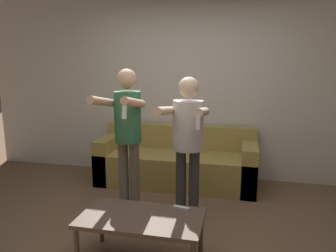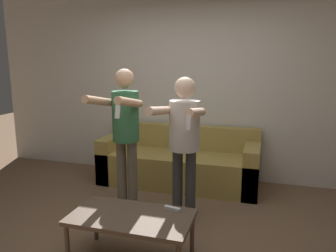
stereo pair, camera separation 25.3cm
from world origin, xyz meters
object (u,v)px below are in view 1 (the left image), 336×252
(person_standing_right, at_px, (188,134))
(coffee_table, at_px, (141,221))
(couch, at_px, (177,164))
(remote_on_table, at_px, (181,208))
(person_standing_left, at_px, (127,127))

(person_standing_right, bearing_deg, coffee_table, -106.99)
(person_standing_right, bearing_deg, couch, 106.92)
(person_standing_right, distance_m, coffee_table, 1.04)
(coffee_table, bearing_deg, person_standing_right, 73.01)
(coffee_table, distance_m, remote_on_table, 0.37)
(couch, relative_size, remote_on_table, 14.17)
(couch, height_order, person_standing_left, person_standing_left)
(person_standing_right, distance_m, remote_on_table, 0.82)
(couch, xyz_separation_m, remote_on_table, (0.38, -1.71, 0.16))
(person_standing_left, bearing_deg, coffee_table, -63.82)
(person_standing_right, height_order, coffee_table, person_standing_right)
(person_standing_right, bearing_deg, remote_on_table, -85.11)
(couch, relative_size, person_standing_right, 1.40)
(coffee_table, bearing_deg, couch, 92.33)
(couch, relative_size, coffee_table, 2.11)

